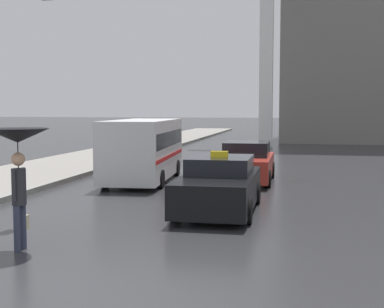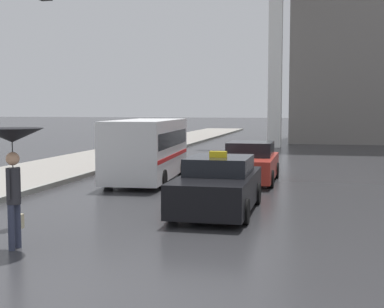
% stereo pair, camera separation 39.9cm
% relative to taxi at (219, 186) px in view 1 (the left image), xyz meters
% --- Properties ---
extents(ground_plane, '(300.00, 300.00, 0.00)m').
position_rel_taxi_xyz_m(ground_plane, '(-1.31, -6.96, -0.67)').
color(ground_plane, '#2D2D30').
extents(taxi, '(1.91, 4.36, 1.57)m').
position_rel_taxi_xyz_m(taxi, '(0.00, 0.00, 0.00)').
color(taxi, black).
rests_on(taxi, ground_plane).
extents(sedan_red, '(1.91, 4.24, 1.45)m').
position_rel_taxi_xyz_m(sedan_red, '(0.14, 5.84, 0.00)').
color(sedan_red, '#A52D23').
rests_on(sedan_red, ground_plane).
extents(ambulance_van, '(2.39, 5.82, 2.25)m').
position_rel_taxi_xyz_m(ambulance_van, '(-3.58, 5.24, 0.59)').
color(ambulance_van, silver).
rests_on(ambulance_van, ground_plane).
extents(pedestrian_with_umbrella, '(1.17, 1.17, 2.29)m').
position_rel_taxi_xyz_m(pedestrian_with_umbrella, '(-3.12, -4.49, 1.26)').
color(pedestrian_with_umbrella, '#2D3347').
rests_on(pedestrian_with_umbrella, ground_plane).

